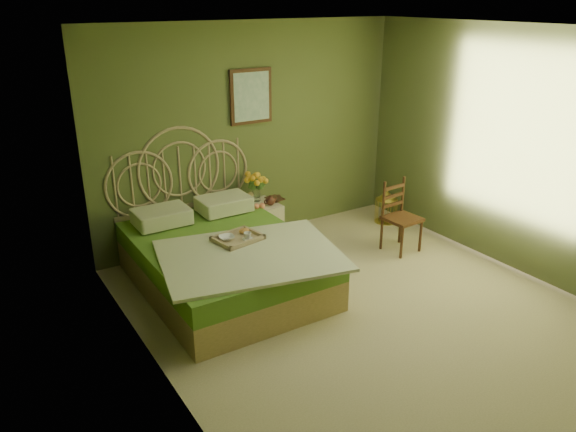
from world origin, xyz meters
TOP-DOWN VIEW (x-y plane):
  - floor at (0.00, 0.00)m, footprint 4.50×4.50m
  - ceiling at (0.00, 0.00)m, footprint 4.50×4.50m
  - wall_back at (0.00, 2.25)m, footprint 4.00×0.00m
  - wall_left at (-2.00, 0.00)m, footprint 0.00×4.50m
  - wall_right at (2.00, 0.00)m, footprint 0.00×4.50m
  - wall_art at (-0.00, 2.22)m, footprint 0.54×0.04m
  - bed at (-0.94, 1.22)m, footprint 1.90×2.40m
  - nightstand at (-0.10, 1.95)m, footprint 0.47×0.48m
  - chair at (1.24, 0.94)m, footprint 0.40×0.40m
  - birdcage at (1.70, 1.65)m, footprint 0.29×0.29m
  - book_lower at (0.08, 1.96)m, footprint 0.19×0.24m
  - book_upper at (0.08, 1.96)m, footprint 0.21×0.24m
  - cereal_bowl at (-0.94, 1.08)m, footprint 0.18×0.18m
  - coffee_cup at (-0.76, 0.97)m, footprint 0.08×0.08m

SIDE VIEW (x-z plane):
  - floor at x=0.00m, z-range 0.00..0.00m
  - birdcage at x=1.70m, z-range 0.00..0.43m
  - bed at x=-0.94m, z-range -0.42..1.07m
  - nightstand at x=-0.10m, z-range -0.13..0.82m
  - chair at x=1.24m, z-range 0.05..0.90m
  - book_lower at x=0.08m, z-range 0.52..0.54m
  - book_upper at x=0.08m, z-range 0.54..0.55m
  - cereal_bowl at x=-0.94m, z-range 0.57..0.61m
  - coffee_cup at x=-0.76m, z-range 0.57..0.65m
  - wall_back at x=0.00m, z-range -0.70..3.30m
  - wall_left at x=-2.00m, z-range -0.95..3.55m
  - wall_right at x=2.00m, z-range -0.95..3.55m
  - wall_art at x=0.00m, z-range 1.43..2.07m
  - ceiling at x=0.00m, z-range 2.60..2.60m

